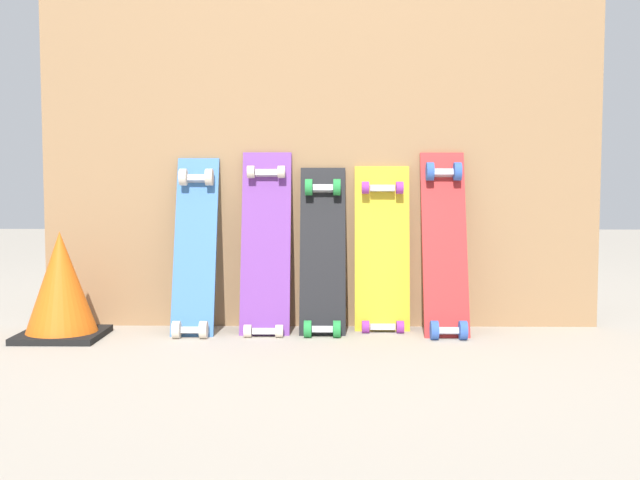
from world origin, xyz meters
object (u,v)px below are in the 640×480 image
Objects in this scene: skateboard_blue at (195,254)px; skateboard_purple at (266,252)px; traffic_cone at (61,286)px; skateboard_yellow at (382,257)px; skateboard_red at (445,251)px; skateboard_black at (323,258)px.

skateboard_purple reaches higher than skateboard_blue.
skateboard_blue is at bearing 14.18° from traffic_cone.
skateboard_yellow is 0.94× the size of skateboard_red.
skateboard_black is (0.22, -0.00, -0.03)m from skateboard_purple.
skateboard_purple is at bearing 3.70° from skateboard_blue.
skateboard_black is at bearing 7.93° from traffic_cone.
skateboard_black is at bearing 1.63° from skateboard_blue.
skateboard_purple is (0.27, 0.02, 0.01)m from skateboard_blue.
skateboard_red reaches higher than skateboard_black.
skateboard_yellow is 1.23m from traffic_cone.
skateboard_black is 0.47m from skateboard_red.
skateboard_yellow reaches higher than skateboard_black.
skateboard_red reaches higher than skateboard_yellow.
skateboard_black is 0.93× the size of skateboard_red.
traffic_cone is (-0.48, -0.12, -0.11)m from skateboard_blue.
skateboard_blue is 0.96× the size of skateboard_purple.
skateboard_yellow is at bearing 8.99° from traffic_cone.
skateboard_black is (0.50, 0.01, -0.02)m from skateboard_blue.
skateboard_yellow reaches higher than traffic_cone.
skateboard_purple is 1.10× the size of skateboard_black.
skateboard_black is at bearing -166.63° from skateboard_yellow.
skateboard_yellow is at bearing 13.37° from skateboard_black.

